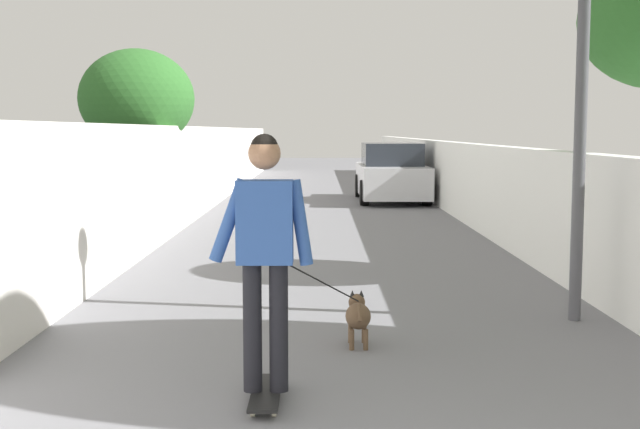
# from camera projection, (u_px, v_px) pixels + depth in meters

# --- Properties ---
(ground_plane) EXTENTS (80.00, 80.00, 0.00)m
(ground_plane) POSITION_uv_depth(u_px,v_px,m) (327.00, 223.00, 16.63)
(ground_plane) COLOR slate
(wall_left) EXTENTS (48.00, 0.30, 1.96)m
(wall_left) POSITION_uv_depth(u_px,v_px,m) (164.00, 181.00, 14.53)
(wall_left) COLOR silver
(wall_left) RESTS_ON ground
(fence_right) EXTENTS (48.00, 0.30, 1.61)m
(fence_right) POSITION_uv_depth(u_px,v_px,m) (493.00, 191.00, 14.56)
(fence_right) COLOR white
(fence_right) RESTS_ON ground
(tree_left_near) EXTENTS (2.15, 2.15, 3.39)m
(tree_left_near) POSITION_uv_depth(u_px,v_px,m) (137.00, 100.00, 15.38)
(tree_left_near) COLOR brown
(tree_left_near) RESTS_ON ground
(lamp_post) EXTENTS (0.36, 0.36, 4.53)m
(lamp_post) POSITION_uv_depth(u_px,v_px,m) (584.00, 4.00, 7.83)
(lamp_post) COLOR #4C4C51
(lamp_post) RESTS_ON ground
(skateboard) EXTENTS (0.80, 0.20, 0.08)m
(skateboard) POSITION_uv_depth(u_px,v_px,m) (266.00, 393.00, 5.67)
(skateboard) COLOR black
(skateboard) RESTS_ON ground
(person_skateboarder) EXTENTS (0.22, 0.71, 1.77)m
(person_skateboarder) POSITION_uv_depth(u_px,v_px,m) (265.00, 241.00, 5.56)
(person_skateboarder) COLOR black
(person_skateboarder) RESTS_ON skateboard
(dog) EXTENTS (1.81, 0.82, 1.06)m
(dog) POSITION_uv_depth(u_px,v_px,m) (358.00, 315.00, 7.15)
(dog) COLOR brown
(dog) RESTS_ON ground
(car_near) EXTENTS (4.24, 1.80, 1.54)m
(car_near) POSITION_uv_depth(u_px,v_px,m) (391.00, 174.00, 21.84)
(car_near) COLOR silver
(car_near) RESTS_ON ground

